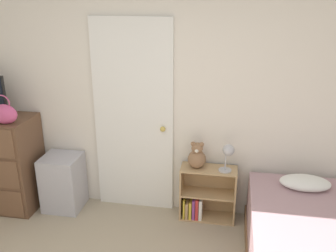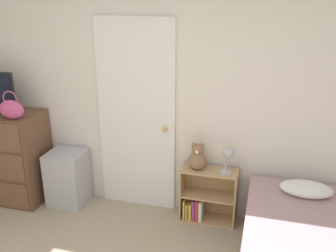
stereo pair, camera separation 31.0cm
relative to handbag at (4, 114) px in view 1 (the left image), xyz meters
name	(u,v)px [view 1 (the left image)]	position (x,y,z in m)	size (l,w,h in m)	color
wall_back	(149,95)	(1.37, 0.45, 0.13)	(10.00, 0.06, 2.55)	silver
door_closed	(134,119)	(1.21, 0.40, -0.11)	(0.84, 0.09, 2.06)	white
handbag	(4,114)	(0.00, 0.00, 0.00)	(0.28, 0.13, 0.30)	#C64C7F
storage_bin	(63,182)	(0.44, 0.21, -0.84)	(0.40, 0.38, 0.61)	#ADADB7
bookshelf	(204,196)	(1.98, 0.29, -0.90)	(0.58, 0.24, 0.58)	tan
teddy_bear	(197,157)	(1.90, 0.28, -0.44)	(0.19, 0.19, 0.28)	#8C6647
desk_lamp	(228,153)	(2.20, 0.24, -0.35)	(0.15, 0.14, 0.29)	#B2B2B7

